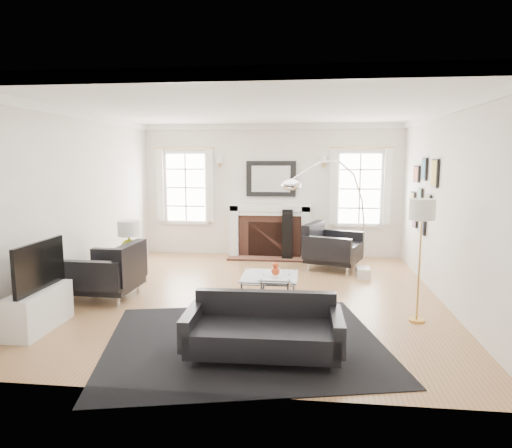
# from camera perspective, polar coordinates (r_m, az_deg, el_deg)

# --- Properties ---
(floor) EXTENTS (6.00, 6.00, 0.00)m
(floor) POSITION_cam_1_polar(r_m,az_deg,el_deg) (7.06, -0.16, -8.88)
(floor) COLOR olive
(floor) RESTS_ON ground
(back_wall) EXTENTS (5.50, 0.04, 2.80)m
(back_wall) POSITION_cam_1_polar(r_m,az_deg,el_deg) (9.76, 1.90, 4.21)
(back_wall) COLOR white
(back_wall) RESTS_ON floor
(front_wall) EXTENTS (5.50, 0.04, 2.80)m
(front_wall) POSITION_cam_1_polar(r_m,az_deg,el_deg) (3.85, -5.41, -1.87)
(front_wall) COLOR white
(front_wall) RESTS_ON floor
(left_wall) EXTENTS (0.04, 6.00, 2.80)m
(left_wall) POSITION_cam_1_polar(r_m,az_deg,el_deg) (7.62, -21.21, 2.56)
(left_wall) COLOR white
(left_wall) RESTS_ON floor
(right_wall) EXTENTS (0.04, 6.00, 2.80)m
(right_wall) POSITION_cam_1_polar(r_m,az_deg,el_deg) (7.02, 22.74, 2.05)
(right_wall) COLOR white
(right_wall) RESTS_ON floor
(ceiling) EXTENTS (5.50, 6.00, 0.02)m
(ceiling) POSITION_cam_1_polar(r_m,az_deg,el_deg) (6.79, -0.17, 14.33)
(ceiling) COLOR white
(ceiling) RESTS_ON back_wall
(crown_molding) EXTENTS (5.50, 6.00, 0.12)m
(crown_molding) POSITION_cam_1_polar(r_m,az_deg,el_deg) (6.79, -0.17, 13.82)
(crown_molding) COLOR white
(crown_molding) RESTS_ON back_wall
(fireplace) EXTENTS (1.70, 0.69, 1.11)m
(fireplace) POSITION_cam_1_polar(r_m,az_deg,el_deg) (9.65, 1.78, -0.96)
(fireplace) COLOR white
(fireplace) RESTS_ON floor
(mantel_mirror) EXTENTS (1.05, 0.07, 0.75)m
(mantel_mirror) POSITION_cam_1_polar(r_m,az_deg,el_deg) (9.70, 1.89, 5.67)
(mantel_mirror) COLOR black
(mantel_mirror) RESTS_ON back_wall
(window_left) EXTENTS (1.24, 0.15, 1.62)m
(window_left) POSITION_cam_1_polar(r_m,az_deg,el_deg) (10.03, -8.75, 4.56)
(window_left) COLOR white
(window_left) RESTS_ON back_wall
(window_right) EXTENTS (1.24, 0.15, 1.62)m
(window_right) POSITION_cam_1_polar(r_m,az_deg,el_deg) (9.73, 12.83, 4.35)
(window_right) COLOR white
(window_right) RESTS_ON back_wall
(gallery_wall) EXTENTS (0.04, 1.73, 1.29)m
(gallery_wall) POSITION_cam_1_polar(r_m,az_deg,el_deg) (8.25, 20.10, 3.93)
(gallery_wall) COLOR black
(gallery_wall) RESTS_ON right_wall
(tv_unit) EXTENTS (0.35, 1.00, 1.09)m
(tv_unit) POSITION_cam_1_polar(r_m,az_deg,el_deg) (6.21, -25.50, -8.94)
(tv_unit) COLOR white
(tv_unit) RESTS_ON floor
(area_rug) EXTENTS (3.56, 3.18, 0.01)m
(area_rug) POSITION_cam_1_polar(r_m,az_deg,el_deg) (5.35, -1.45, -14.51)
(area_rug) COLOR black
(area_rug) RESTS_ON floor
(sofa) EXTENTS (1.64, 0.78, 0.53)m
(sofa) POSITION_cam_1_polar(r_m,az_deg,el_deg) (4.89, 0.94, -13.18)
(sofa) COLOR black
(sofa) RESTS_ON floor
(armchair_left) EXTENTS (0.96, 1.06, 0.69)m
(armchair_left) POSITION_cam_1_polar(r_m,az_deg,el_deg) (7.17, -17.79, -5.83)
(armchair_left) COLOR black
(armchair_left) RESTS_ON floor
(armchair_right) EXTENTS (1.22, 1.29, 0.71)m
(armchair_right) POSITION_cam_1_polar(r_m,az_deg,el_deg) (8.78, 9.25, -2.96)
(armchair_right) COLOR black
(armchair_right) RESTS_ON floor
(coffee_table) EXTENTS (0.81, 0.81, 0.36)m
(coffee_table) POSITION_cam_1_polar(r_m,az_deg,el_deg) (6.78, 1.72, -6.72)
(coffee_table) COLOR silver
(coffee_table) RESTS_ON floor
(side_table_left) EXTENTS (0.47, 0.47, 0.52)m
(side_table_left) POSITION_cam_1_polar(r_m,az_deg,el_deg) (7.72, -15.49, -4.52)
(side_table_left) COLOR silver
(side_table_left) RESTS_ON floor
(nesting_table) EXTENTS (0.44, 0.37, 0.48)m
(nesting_table) POSITION_cam_1_polar(r_m,az_deg,el_deg) (6.26, 2.44, -7.63)
(nesting_table) COLOR silver
(nesting_table) RESTS_ON floor
(gourd_lamp) EXTENTS (0.35, 0.35, 0.57)m
(gourd_lamp) POSITION_cam_1_polar(r_m,az_deg,el_deg) (7.64, -15.61, -1.38)
(gourd_lamp) COLOR #B3CB19
(gourd_lamp) RESTS_ON side_table_left
(orange_vase) EXTENTS (0.12, 0.12, 0.19)m
(orange_vase) POSITION_cam_1_polar(r_m,az_deg,el_deg) (6.20, 2.46, -5.72)
(orange_vase) COLOR #D4431B
(orange_vase) RESTS_ON nesting_table
(arc_floor_lamp) EXTENTS (1.50, 1.39, 2.12)m
(arc_floor_lamp) POSITION_cam_1_polar(r_m,az_deg,el_deg) (7.51, 9.27, 1.00)
(arc_floor_lamp) COLOR silver
(arc_floor_lamp) RESTS_ON floor
(stick_floor_lamp) EXTENTS (0.32, 0.32, 1.58)m
(stick_floor_lamp) POSITION_cam_1_polar(r_m,az_deg,el_deg) (6.02, 20.03, 0.95)
(stick_floor_lamp) COLOR gold
(stick_floor_lamp) RESTS_ON floor
(speaker_tower) EXTENTS (0.21, 0.21, 1.04)m
(speaker_tower) POSITION_cam_1_polar(r_m,az_deg,el_deg) (9.40, 3.94, -1.35)
(speaker_tower) COLOR black
(speaker_tower) RESTS_ON floor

